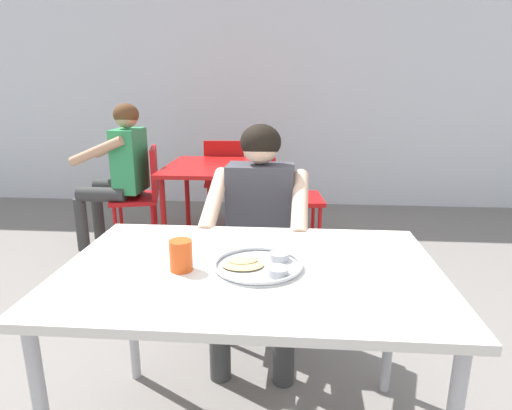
{
  "coord_description": "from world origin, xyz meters",
  "views": [
    {
      "loc": [
        0.18,
        -1.29,
        1.36
      ],
      "look_at": [
        0.06,
        0.33,
        0.9
      ],
      "focal_mm": 30.35,
      "sensor_mm": 36.0,
      "label": 1
    }
  ],
  "objects_px": {
    "table_background_red": "(213,176)",
    "thali_tray": "(259,265)",
    "table_foreground": "(250,285)",
    "chair_red_far": "(226,177)",
    "diner_foreground": "(259,220)",
    "chair_foreground": "(262,245)",
    "drinking_cup": "(181,254)",
    "chair_red_right": "(286,193)",
    "patron_background": "(119,163)",
    "chair_red_left": "(144,190)"
  },
  "relations": [
    {
      "from": "diner_foreground",
      "to": "thali_tray",
      "type": "bearing_deg",
      "value": -85.68
    },
    {
      "from": "chair_red_far",
      "to": "table_background_red",
      "type": "bearing_deg",
      "value": -90.98
    },
    {
      "from": "chair_red_left",
      "to": "drinking_cup",
      "type": "bearing_deg",
      "value": -67.96
    },
    {
      "from": "drinking_cup",
      "to": "table_foreground",
      "type": "bearing_deg",
      "value": 12.14
    },
    {
      "from": "table_foreground",
      "to": "table_background_red",
      "type": "distance_m",
      "value": 2.15
    },
    {
      "from": "chair_foreground",
      "to": "chair_red_far",
      "type": "bearing_deg",
      "value": 104.81
    },
    {
      "from": "chair_red_right",
      "to": "chair_red_far",
      "type": "height_order",
      "value": "chair_red_far"
    },
    {
      "from": "chair_foreground",
      "to": "chair_red_left",
      "type": "xyz_separation_m",
      "value": [
        -1.09,
        1.21,
        0.01
      ]
    },
    {
      "from": "table_foreground",
      "to": "drinking_cup",
      "type": "bearing_deg",
      "value": -167.86
    },
    {
      "from": "chair_red_far",
      "to": "patron_background",
      "type": "relative_size",
      "value": 0.71
    },
    {
      "from": "diner_foreground",
      "to": "chair_red_far",
      "type": "bearing_deg",
      "value": 103.08
    },
    {
      "from": "chair_red_far",
      "to": "patron_background",
      "type": "height_order",
      "value": "patron_background"
    },
    {
      "from": "drinking_cup",
      "to": "chair_red_far",
      "type": "bearing_deg",
      "value": 95.38
    },
    {
      "from": "thali_tray",
      "to": "diner_foreground",
      "type": "distance_m",
      "value": 0.71
    },
    {
      "from": "table_background_red",
      "to": "chair_red_right",
      "type": "relative_size",
      "value": 1.1
    },
    {
      "from": "diner_foreground",
      "to": "chair_red_far",
      "type": "relative_size",
      "value": 1.36
    },
    {
      "from": "patron_background",
      "to": "drinking_cup",
      "type": "bearing_deg",
      "value": -63.67
    },
    {
      "from": "table_foreground",
      "to": "diner_foreground",
      "type": "distance_m",
      "value": 0.69
    },
    {
      "from": "thali_tray",
      "to": "chair_red_far",
      "type": "height_order",
      "value": "chair_red_far"
    },
    {
      "from": "table_foreground",
      "to": "chair_red_left",
      "type": "bearing_deg",
      "value": 117.55
    },
    {
      "from": "table_foreground",
      "to": "thali_tray",
      "type": "relative_size",
      "value": 4.2
    },
    {
      "from": "diner_foreground",
      "to": "chair_red_left",
      "type": "distance_m",
      "value": 1.81
    },
    {
      "from": "drinking_cup",
      "to": "chair_foreground",
      "type": "height_order",
      "value": "drinking_cup"
    },
    {
      "from": "chair_foreground",
      "to": "diner_foreground",
      "type": "distance_m",
      "value": 0.31
    },
    {
      "from": "thali_tray",
      "to": "drinking_cup",
      "type": "distance_m",
      "value": 0.27
    },
    {
      "from": "table_foreground",
      "to": "diner_foreground",
      "type": "height_order",
      "value": "diner_foreground"
    },
    {
      "from": "table_foreground",
      "to": "chair_red_left",
      "type": "relative_size",
      "value": 1.52
    },
    {
      "from": "table_foreground",
      "to": "chair_red_far",
      "type": "height_order",
      "value": "chair_red_far"
    },
    {
      "from": "chair_red_right",
      "to": "drinking_cup",
      "type": "bearing_deg",
      "value": -98.81
    },
    {
      "from": "thali_tray",
      "to": "chair_red_left",
      "type": "relative_size",
      "value": 0.36
    },
    {
      "from": "table_background_red",
      "to": "chair_red_left",
      "type": "xyz_separation_m",
      "value": [
        -0.61,
        0.03,
        -0.14
      ]
    },
    {
      "from": "chair_red_right",
      "to": "patron_background",
      "type": "xyz_separation_m",
      "value": [
        -1.4,
        -0.03,
        0.24
      ]
    },
    {
      "from": "thali_tray",
      "to": "chair_red_right",
      "type": "xyz_separation_m",
      "value": [
        0.08,
        2.13,
        -0.28
      ]
    },
    {
      "from": "patron_background",
      "to": "diner_foreground",
      "type": "bearing_deg",
      "value": -47.88
    },
    {
      "from": "chair_red_left",
      "to": "chair_red_far",
      "type": "relative_size",
      "value": 0.99
    },
    {
      "from": "drinking_cup",
      "to": "chair_red_left",
      "type": "relative_size",
      "value": 0.12
    },
    {
      "from": "drinking_cup",
      "to": "chair_foreground",
      "type": "relative_size",
      "value": 0.13
    },
    {
      "from": "diner_foreground",
      "to": "chair_red_far",
      "type": "distance_m",
      "value": 2.07
    },
    {
      "from": "chair_red_left",
      "to": "chair_red_right",
      "type": "height_order",
      "value": "chair_red_left"
    },
    {
      "from": "drinking_cup",
      "to": "chair_red_far",
      "type": "relative_size",
      "value": 0.12
    },
    {
      "from": "chair_red_left",
      "to": "patron_background",
      "type": "relative_size",
      "value": 0.7
    },
    {
      "from": "thali_tray",
      "to": "drinking_cup",
      "type": "bearing_deg",
      "value": -171.78
    },
    {
      "from": "thali_tray",
      "to": "chair_foreground",
      "type": "relative_size",
      "value": 0.37
    },
    {
      "from": "table_background_red",
      "to": "thali_tray",
      "type": "bearing_deg",
      "value": -75.87
    },
    {
      "from": "thali_tray",
      "to": "chair_red_far",
      "type": "bearing_deg",
      "value": 100.84
    },
    {
      "from": "table_foreground",
      "to": "chair_red_left",
      "type": "xyz_separation_m",
      "value": [
        -1.11,
        2.12,
        -0.19
      ]
    },
    {
      "from": "chair_red_right",
      "to": "diner_foreground",
      "type": "bearing_deg",
      "value": -95.17
    },
    {
      "from": "thali_tray",
      "to": "chair_red_right",
      "type": "distance_m",
      "value": 2.15
    },
    {
      "from": "chair_foreground",
      "to": "drinking_cup",
      "type": "bearing_deg",
      "value": -102.44
    },
    {
      "from": "table_background_red",
      "to": "diner_foreground",
      "type": "bearing_deg",
      "value": -71.21
    }
  ]
}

